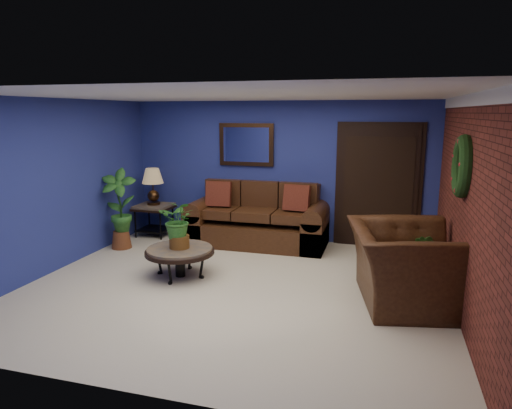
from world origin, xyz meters
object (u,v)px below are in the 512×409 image
(sofa, at_px, (258,223))
(side_chair, at_px, (287,218))
(end_table, at_px, (154,212))
(table_lamp, at_px, (153,182))
(armchair, at_px, (405,265))
(coffee_table, at_px, (180,252))

(sofa, xyz_separation_m, side_chair, (0.52, 0.02, 0.12))
(side_chair, bearing_deg, end_table, -171.54)
(table_lamp, bearing_deg, armchair, -23.99)
(end_table, height_order, armchair, armchair)
(end_table, height_order, side_chair, side_chair)
(table_lamp, xyz_separation_m, armchair, (4.45, -1.98, -0.55))
(coffee_table, bearing_deg, table_lamp, 126.81)
(sofa, height_order, armchair, sofa)
(sofa, xyz_separation_m, armchair, (2.42, -2.02, 0.12))
(table_lamp, height_order, side_chair, table_lamp)
(sofa, xyz_separation_m, end_table, (-2.03, -0.04, 0.10))
(end_table, xyz_separation_m, side_chair, (2.55, 0.06, 0.02))
(coffee_table, xyz_separation_m, armchair, (3.03, -0.08, 0.11))
(table_lamp, xyz_separation_m, side_chair, (2.55, 0.06, -0.54))
(sofa, relative_size, end_table, 3.72)
(sofa, distance_m, coffee_table, 2.03)
(coffee_table, height_order, armchair, armchair)
(sofa, relative_size, table_lamp, 3.67)
(side_chair, xyz_separation_m, armchair, (1.90, -2.04, -0.01))
(sofa, distance_m, side_chair, 0.53)
(coffee_table, xyz_separation_m, end_table, (-1.42, 1.90, 0.09))
(side_chair, relative_size, armchair, 0.58)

